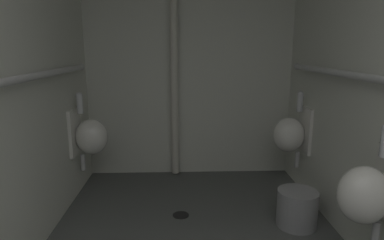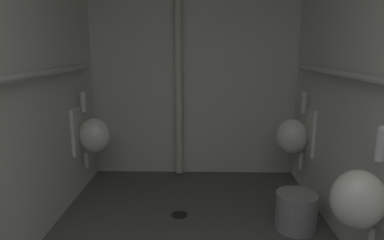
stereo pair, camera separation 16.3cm
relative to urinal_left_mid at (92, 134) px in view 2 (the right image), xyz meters
name	(u,v)px [view 2 (the right image)]	position (x,y,z in m)	size (l,w,h in m)	color
wall_back	(194,52)	(0.97, 0.59, 0.77)	(2.35, 0.06, 2.72)	silver
urinal_left_mid	(92,134)	(0.00, 0.00, 0.00)	(0.32, 0.30, 0.76)	silver
urinal_right_mid	(362,198)	(1.94, -1.34, 0.00)	(0.32, 0.30, 0.76)	silver
urinal_right_far	(294,135)	(1.94, 0.01, 0.00)	(0.32, 0.30, 0.76)	silver
standpipe_back_wall	(178,52)	(0.80, 0.48, 0.77)	(0.08, 0.08, 2.67)	beige
floor_drain	(179,215)	(0.86, -0.46, -0.59)	(0.14, 0.14, 0.01)	black
waste_bin	(296,211)	(1.79, -0.65, -0.44)	(0.32, 0.32, 0.30)	gray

